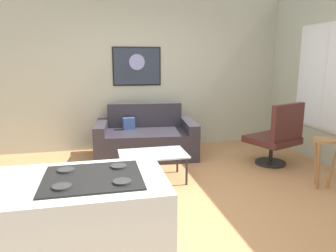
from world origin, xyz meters
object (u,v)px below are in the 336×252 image
couch (146,139)px  bar_stool (324,151)px  armchair (277,136)px  wall_painting (137,66)px  coffee_table (153,155)px

couch → bar_stool: size_ratio=2.70×
couch → armchair: armchair is taller
bar_stool → wall_painting: size_ratio=0.75×
coffee_table → armchair: (1.96, 0.19, 0.11)m
armchair → wall_painting: wall_painting is taller
couch → coffee_table: (-0.08, -1.14, 0.07)m
coffee_table → bar_stool: (2.07, -0.70, 0.13)m
armchair → wall_painting: size_ratio=1.14×
bar_stool → wall_painting: (-2.04, 2.41, 1.01)m
couch → coffee_table: size_ratio=1.94×
bar_stool → wall_painting: wall_painting is taller
wall_painting → coffee_table: bearing=-90.9°
armchair → bar_stool: armchair is taller
coffee_table → wall_painting: (0.03, 1.71, 1.14)m
couch → coffee_table: 1.15m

